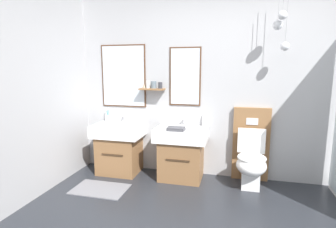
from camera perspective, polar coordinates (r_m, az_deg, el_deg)
name	(u,v)px	position (r m, az deg, el deg)	size (l,w,h in m)	color
wall_back	(231,87)	(3.79, 13.14, 5.60)	(4.61, 0.48, 2.52)	#A8A8AA
bath_mat	(100,189)	(3.64, -14.18, -15.16)	(0.68, 0.44, 0.01)	slate
vanity_sink_left	(119,147)	(4.02, -10.24, -6.80)	(0.70, 0.53, 0.72)	brown
tap_on_left_sink	(124,117)	(4.10, -9.27, -0.68)	(0.03, 0.13, 0.11)	silver
vanity_sink_right	(181,151)	(3.74, 2.84, -7.89)	(0.70, 0.53, 0.72)	brown
tap_on_right_sink	(184,120)	(3.83, 3.48, -1.30)	(0.03, 0.13, 0.11)	silver
toilet	(251,157)	(3.71, 17.13, -8.65)	(0.48, 0.62, 1.00)	brown
toothbrush_cup	(107,117)	(4.21, -12.73, -0.72)	(0.07, 0.07, 0.21)	silver
soap_dispenser	(204,121)	(3.79, 7.65, -1.43)	(0.06, 0.06, 0.18)	white
folded_hand_towel	(176,129)	(3.50, 1.72, -3.15)	(0.22, 0.16, 0.04)	#47474C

